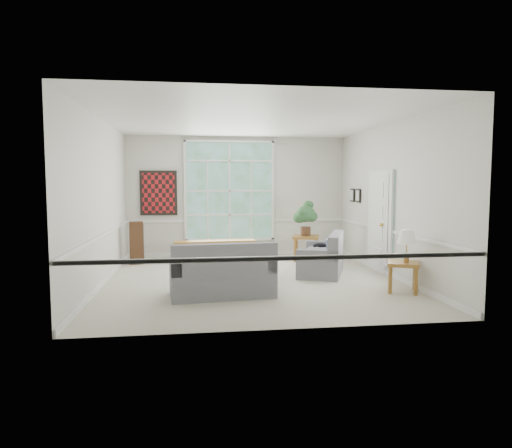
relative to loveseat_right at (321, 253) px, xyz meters
The scene contains 24 objects.
floor 1.59m from the loveseat_right, 163.92° to the right, with size 5.50×6.00×0.01m, color #BDB6A1.
ceiling 3.00m from the loveseat_right, 163.92° to the right, with size 5.50×6.00×0.02m, color white.
wall_back 3.16m from the loveseat_right, 119.71° to the left, with size 5.50×0.02×3.00m, color silver.
wall_front 3.88m from the loveseat_right, 113.24° to the right, with size 5.50×0.02×3.00m, color silver.
wall_left 4.38m from the loveseat_right, behind, with size 0.02×6.00×3.00m, color silver.
wall_right 1.73m from the loveseat_right, 18.32° to the right, with size 0.02×6.00×3.00m, color silver.
window_back 3.28m from the loveseat_right, 123.37° to the left, with size 2.30×0.08×2.40m, color white.
entry_door 1.40m from the loveseat_right, ahead, with size 0.08×0.90×2.10m, color white.
door_sidelight 1.51m from the loveseat_right, 20.10° to the right, with size 0.08×0.26×1.90m, color white.
wall_art 4.41m from the loveseat_right, 143.55° to the left, with size 0.90×0.06×1.10m, color #5F1214.
wall_frame_near 2.14m from the loveseat_right, 46.93° to the left, with size 0.04×0.26×0.32m, color black.
wall_frame_far 2.41m from the loveseat_right, 54.31° to the left, with size 0.04×0.26×0.32m, color black.
loveseat_right is the anchor object (origin of this frame).
loveseat_front 2.63m from the loveseat_right, 143.55° to the right, with size 1.66×0.86×0.90m, color slate.
coffee_table 1.74m from the loveseat_right, behind, with size 1.15×0.63×0.43m, color olive.
pewter_bowl 1.69m from the loveseat_right, behind, with size 0.32×0.32×0.08m, color #949499.
window_bench 2.92m from the loveseat_right, 135.21° to the left, with size 1.95×0.38×0.45m, color olive.
end_table 1.61m from the loveseat_right, 87.35° to the left, with size 0.60×0.60×0.60m, color olive.
houseplant 1.66m from the loveseat_right, 88.24° to the left, with size 0.49×0.49×0.84m, color #2E5A31, non-canonical shape.
side_table 1.97m from the loveseat_right, 61.73° to the right, with size 0.50×0.50×0.51m, color olive.
table_lamp 2.06m from the loveseat_right, 61.94° to the right, with size 0.32×0.32×0.55m, color silver, non-canonical shape.
pet_bed 3.44m from the loveseat_right, 144.61° to the left, with size 0.50×0.50×0.15m, color gray.
floor_speaker 4.21m from the loveseat_right, 156.83° to the left, with size 0.30×0.24×0.97m, color #402615.
cat 0.56m from the loveseat_right, 77.41° to the left, with size 0.30×0.21×0.14m, color black.
Camera 1 is at (-1.07, -8.49, 1.82)m, focal length 32.00 mm.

